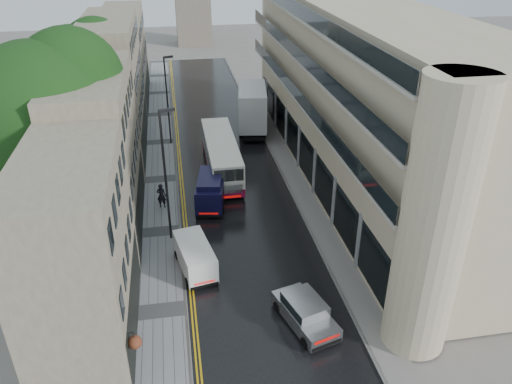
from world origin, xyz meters
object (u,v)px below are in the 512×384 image
object	(u,v)px
tree_near	(46,144)
white_van	(188,274)
white_lorry	(240,115)
navy_van	(197,200)
lamp_post_near	(166,178)
silver_hatchback	(306,336)
tree_far	(80,94)
pedestrian	(161,196)
lamp_post_far	(167,102)
cream_bus	(211,172)

from	to	relation	value
tree_near	white_van	world-z (taller)	tree_near
white_lorry	navy_van	xyz separation A→B (m)	(-5.37, -14.63, -1.10)
lamp_post_near	navy_van	bearing A→B (deg)	39.09
silver_hatchback	lamp_post_near	world-z (taller)	lamp_post_near
tree_far	navy_van	world-z (taller)	tree_far
white_lorry	pedestrian	world-z (taller)	white_lorry
tree_near	navy_van	bearing A→B (deg)	7.43
white_lorry	white_van	world-z (taller)	white_lorry
white_van	tree_near	bearing A→B (deg)	128.17
white_lorry	lamp_post_far	bearing A→B (deg)	-168.30
cream_bus	pedestrian	bearing A→B (deg)	-148.14
pedestrian	white_lorry	bearing A→B (deg)	-105.88
cream_bus	white_lorry	distance (m)	11.39
lamp_post_far	white_van	bearing A→B (deg)	-110.12
navy_van	pedestrian	world-z (taller)	navy_van
pedestrian	lamp_post_near	size ratio (longest dim) A/B	0.21
navy_van	lamp_post_near	distance (m)	4.95
tree_near	pedestrian	xyz separation A→B (m)	(6.74, 2.66, -5.84)
white_lorry	lamp_post_far	size ratio (longest dim) A/B	1.08
lamp_post_near	white_lorry	bearing A→B (deg)	50.57
cream_bus	white_van	world-z (taller)	cream_bus
pedestrian	lamp_post_near	distance (m)	5.72
white_lorry	silver_hatchback	world-z (taller)	white_lorry
cream_bus	white_van	bearing A→B (deg)	-101.93
white_lorry	lamp_post_near	distance (m)	19.21
tree_far	cream_bus	xyz separation A→B (m)	(10.49, -7.82, -4.71)
white_van	navy_van	bearing A→B (deg)	71.61
tree_near	silver_hatchback	bearing A→B (deg)	-43.30
tree_near	white_lorry	world-z (taller)	tree_near
lamp_post_far	silver_hatchback	bearing A→B (deg)	-99.17
tree_far	pedestrian	world-z (taller)	tree_far
tree_far	lamp_post_far	size ratio (longest dim) A/B	1.48
white_van	navy_van	distance (m)	8.43
tree_far	white_lorry	bearing A→B (deg)	11.18
cream_bus	tree_near	bearing A→B (deg)	-154.41
cream_bus	lamp_post_far	xyz separation A→B (m)	(-3.11, 10.24, 2.81)
tree_near	navy_van	world-z (taller)	tree_near
tree_far	lamp_post_far	xyz separation A→B (m)	(7.38, 2.42, -1.89)
lamp_post_near	tree_near	bearing A→B (deg)	149.95
tree_far	pedestrian	xyz separation A→B (m)	(6.44, -10.34, -5.13)
white_van	pedestrian	distance (m)	9.90
lamp_post_near	lamp_post_far	xyz separation A→B (m)	(0.38, 17.16, -0.38)
white_lorry	lamp_post_near	world-z (taller)	lamp_post_near
tree_far	lamp_post_far	world-z (taller)	tree_far
cream_bus	tree_far	bearing A→B (deg)	143.26
white_van	lamp_post_far	world-z (taller)	lamp_post_far
tree_far	pedestrian	bearing A→B (deg)	-58.07
silver_hatchback	navy_van	distance (m)	15.01
cream_bus	navy_van	bearing A→B (deg)	-110.50
tree_far	white_van	world-z (taller)	tree_far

